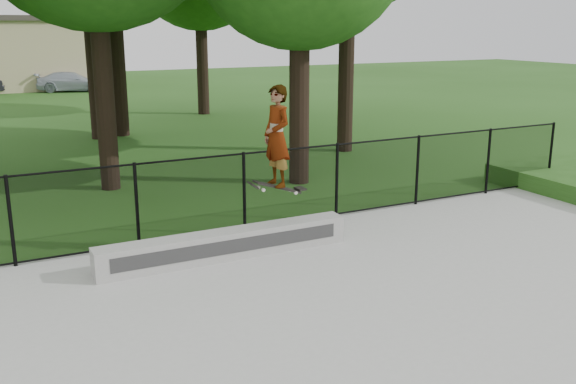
% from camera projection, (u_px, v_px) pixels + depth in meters
% --- Properties ---
extents(concrete_slab, '(14.00, 12.00, 0.06)m').
position_uv_depth(concrete_slab, '(460.00, 384.00, 6.97)').
color(concrete_slab, '#A4A59F').
rests_on(concrete_slab, ground).
extents(grind_ledge, '(4.31, 0.40, 0.47)m').
position_uv_depth(grind_ledge, '(226.00, 244.00, 10.57)').
color(grind_ledge, '#AAA9A5').
rests_on(grind_ledge, concrete_slab).
extents(car_c, '(3.87, 2.50, 1.13)m').
position_uv_depth(car_c, '(71.00, 82.00, 37.26)').
color(car_c, '#ABB4C2').
rests_on(car_c, ground).
extents(skater_airborne, '(0.81, 0.65, 1.88)m').
position_uv_depth(skater_airborne, '(277.00, 138.00, 10.50)').
color(skater_airborne, black).
rests_on(skater_airborne, ground).
extents(chainlink_fence, '(16.06, 0.06, 1.50)m').
position_uv_depth(chainlink_fence, '(244.00, 192.00, 11.85)').
color(chainlink_fence, black).
rests_on(chainlink_fence, concrete_slab).
extents(distant_building, '(12.40, 6.40, 4.30)m').
position_uv_depth(distant_building, '(0.00, 53.00, 38.27)').
color(distant_building, tan).
rests_on(distant_building, ground).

